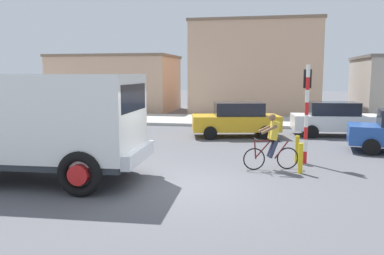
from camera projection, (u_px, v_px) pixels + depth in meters
name	position (u px, v px, depth m)	size (l,w,h in m)	color
ground_plane	(185.00, 186.00, 10.23)	(120.00, 120.00, 0.00)	#56565B
sidewalk_far	(233.00, 121.00, 23.87)	(80.00, 5.00, 0.16)	#ADADA8
truck_foreground	(42.00, 120.00, 10.59)	(5.53, 3.04, 2.90)	white
cyclist	(272.00, 142.00, 11.88)	(1.67, 0.65, 1.72)	black
traffic_light_pole	(307.00, 100.00, 12.61)	(0.24, 0.43, 3.20)	red
car_red_near	(335.00, 119.00, 18.43)	(4.12, 2.12, 1.60)	white
car_white_mid	(236.00, 119.00, 18.22)	(4.28, 2.56, 1.60)	gold
bollard_near	(300.00, 158.00, 11.48)	(0.14, 0.14, 0.90)	gold
bollard_far	(297.00, 149.00, 12.84)	(0.14, 0.14, 0.90)	gold
building_corner_left	(116.00, 83.00, 31.28)	(9.37, 6.05, 4.37)	tan
building_mid_block	(255.00, 68.00, 28.55)	(9.08, 5.51, 6.64)	tan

